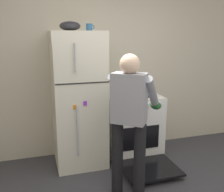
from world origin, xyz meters
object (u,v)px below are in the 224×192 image
mixing_bowl (70,26)px  stove_range (133,126)px  pepper_mill (147,86)px  person_cook (130,113)px  red_pot (124,92)px  coffee_mug (89,27)px  refrigerator (79,100)px

mixing_bowl → stove_range: bearing=-1.2°
pepper_mill → person_cook: bearing=-122.4°
person_cook → red_pot: 0.89m
red_pot → coffee_mug: bearing=167.8°
person_cook → mixing_bowl: bearing=118.1°
stove_range → pepper_mill: (0.30, 0.22, 0.56)m
person_cook → mixing_bowl: mixing_bowl is taller
person_cook → red_pot: person_cook is taller
coffee_mug → refrigerator: bearing=-164.6°
refrigerator → red_pot: 0.65m
stove_range → mixing_bowl: mixing_bowl is taller
refrigerator → stove_range: bearing=-1.3°
red_pot → pepper_mill: 0.52m
refrigerator → coffee_mug: (0.18, 0.05, 0.96)m
refrigerator → pepper_mill: size_ratio=11.13×
refrigerator → coffee_mug: coffee_mug is taller
stove_range → person_cook: size_ratio=0.77×
coffee_mug → pepper_mill: size_ratio=0.68×
person_cook → coffee_mug: 1.35m
person_cook → red_pot: bearing=74.3°
stove_range → mixing_bowl: bearing=178.8°
person_cook → mixing_bowl: (-0.48, 0.91, 0.94)m
stove_range → red_pot: 0.56m
red_pot → coffee_mug: (-0.46, 0.10, 0.89)m
person_cook → coffee_mug: bearing=103.1°
refrigerator → coffee_mug: bearing=15.4°
pepper_mill → mixing_bowl: (-1.19, -0.20, 0.88)m
stove_range → coffee_mug: coffee_mug is taller
refrigerator → red_pot: size_ratio=4.89×
stove_range → pepper_mill: 0.67m
person_cook → mixing_bowl: size_ratio=6.00×
red_pot → pepper_mill: (0.46, 0.25, 0.02)m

